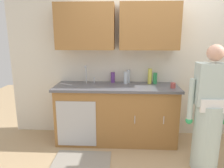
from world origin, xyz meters
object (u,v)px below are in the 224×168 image
at_px(cup_by_sink, 173,85).
at_px(bottle_cleaner_spray, 113,77).
at_px(person_at_sink, 208,118).
at_px(bottle_soap, 126,78).
at_px(bottle_water_short, 150,76).
at_px(sink, 87,86).
at_px(knife_on_counter, 66,84).
at_px(bottle_water_tall, 155,78).
at_px(bottle_dish_liquid, 128,76).

bearing_deg(cup_by_sink, bottle_cleaner_spray, 159.66).
relative_size(person_at_sink, bottle_soap, 8.21).
bearing_deg(bottle_water_short, sink, -170.85).
height_order(person_at_sink, cup_by_sink, person_at_sink).
bearing_deg(knife_on_counter, sink, 22.85).
relative_size(bottle_soap, knife_on_counter, 0.82).
relative_size(bottle_water_tall, bottle_dish_liquid, 0.84).
relative_size(sink, cup_by_sink, 6.20).
distance_m(bottle_water_short, bottle_dish_liquid, 0.36).
xyz_separation_m(cup_by_sink, knife_on_counter, (-1.68, 0.16, -0.04)).
xyz_separation_m(bottle_dish_liquid, cup_by_sink, (0.67, -0.34, -0.07)).
height_order(bottle_cleaner_spray, bottle_soap, bottle_soap).
distance_m(bottle_cleaner_spray, cup_by_sink, 0.99).
distance_m(bottle_water_short, cup_by_sink, 0.44).
distance_m(bottle_cleaner_spray, bottle_water_tall, 0.70).
distance_m(person_at_sink, bottle_soap, 1.38).
bearing_deg(bottle_water_tall, bottle_dish_liquid, 172.45).
bearing_deg(knife_on_counter, bottle_water_short, 34.32).
bearing_deg(cup_by_sink, bottle_water_short, 137.83).
bearing_deg(sink, cup_by_sink, -5.33).
distance_m(sink, bottle_water_tall, 1.11).
bearing_deg(bottle_soap, bottle_water_short, 2.85).
bearing_deg(bottle_cleaner_spray, bottle_soap, -19.66).
height_order(person_at_sink, bottle_cleaner_spray, person_at_sink).
bearing_deg(cup_by_sink, sink, 174.67).
relative_size(sink, bottle_dish_liquid, 2.30).
height_order(sink, knife_on_counter, sink).
height_order(person_at_sink, bottle_water_short, person_at_sink).
distance_m(bottle_water_tall, cup_by_sink, 0.37).
xyz_separation_m(bottle_soap, bottle_dish_liquid, (0.04, 0.07, 0.01)).
relative_size(person_at_sink, cup_by_sink, 20.10).
height_order(bottle_cleaner_spray, bottle_water_short, bottle_water_short).
bearing_deg(bottle_cleaner_spray, person_at_sink, -36.40).
height_order(bottle_soap, knife_on_counter, bottle_soap).
bearing_deg(person_at_sink, bottle_dish_liquid, 137.16).
xyz_separation_m(bottle_water_short, bottle_dish_liquid, (-0.35, 0.05, -0.02)).
bearing_deg(bottle_soap, bottle_cleaner_spray, 160.34).
relative_size(bottle_cleaner_spray, bottle_water_short, 0.70).
relative_size(bottle_water_short, bottle_soap, 1.27).
bearing_deg(cup_by_sink, knife_on_counter, 174.46).
bearing_deg(knife_on_counter, person_at_sink, 8.86).
distance_m(bottle_water_short, knife_on_counter, 1.38).
relative_size(sink, bottle_cleaner_spray, 2.84).
xyz_separation_m(bottle_cleaner_spray, bottle_water_short, (0.61, -0.06, 0.04)).
bearing_deg(cup_by_sink, person_at_sink, -60.73).
xyz_separation_m(bottle_water_short, cup_by_sink, (0.32, -0.29, -0.09)).
xyz_separation_m(bottle_water_tall, bottle_soap, (-0.48, -0.02, 0.01)).
distance_m(cup_by_sink, knife_on_counter, 1.69).
bearing_deg(bottle_water_short, person_at_sink, -53.49).
height_order(bottle_soap, cup_by_sink, bottle_soap).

